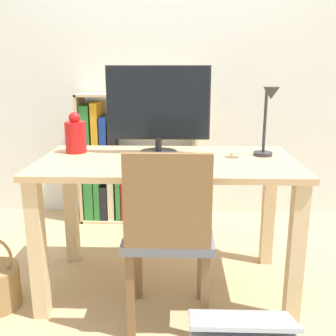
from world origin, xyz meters
TOP-DOWN VIEW (x-y plane):
  - ground_plane at (0.00, 0.00)m, footprint 10.00×10.00m
  - wall_back at (0.00, 1.17)m, footprint 8.00×0.05m
  - desk at (0.00, 0.00)m, footprint 1.31×0.69m
  - monitor at (-0.05, 0.13)m, footprint 0.55×0.20m
  - keyboard at (-0.04, -0.07)m, footprint 0.34×0.13m
  - vase at (-0.51, 0.15)m, footprint 0.11×0.11m
  - desk_lamp at (0.51, 0.05)m, footprint 0.10×0.19m
  - chair at (0.02, -0.34)m, footprint 0.40×0.40m
  - bookshelf at (-0.43, 1.00)m, footprint 0.89×0.28m

SIDE VIEW (x-z plane):
  - ground_plane at x=0.00m, z-range 0.00..0.00m
  - bookshelf at x=-0.43m, z-range -0.06..0.93m
  - chair at x=0.02m, z-range 0.04..0.90m
  - desk at x=0.00m, z-range 0.23..0.95m
  - keyboard at x=-0.04m, z-range 0.72..0.74m
  - vase at x=-0.51m, z-range 0.71..0.93m
  - desk_lamp at x=0.51m, z-range 0.76..1.13m
  - monitor at x=-0.05m, z-range 0.74..1.21m
  - wall_back at x=0.00m, z-range 0.00..2.60m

